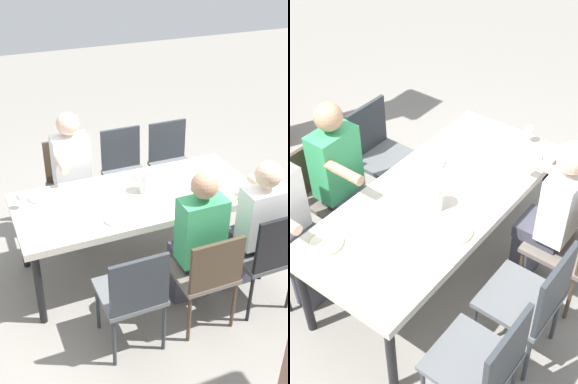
% 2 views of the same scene
% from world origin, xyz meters
% --- Properties ---
extents(ground_plane, '(16.00, 16.00, 0.00)m').
position_xyz_m(ground_plane, '(0.00, 0.00, 0.00)').
color(ground_plane, gray).
extents(dining_table, '(2.04, 0.90, 0.74)m').
position_xyz_m(dining_table, '(0.00, 0.00, 0.68)').
color(dining_table, beige).
rests_on(dining_table, ground).
extents(chair_west_north, '(0.44, 0.44, 0.94)m').
position_xyz_m(chair_west_north, '(-0.75, 0.87, 0.55)').
color(chair_west_north, '#4F4F50').
rests_on(chair_west_north, ground).
extents(chair_west_south, '(0.44, 0.44, 0.92)m').
position_xyz_m(chair_west_south, '(-0.75, -0.87, 0.54)').
color(chair_west_south, '#5B5E61').
rests_on(chair_west_south, ground).
extents(chair_mid_north, '(0.44, 0.44, 0.87)m').
position_xyz_m(chair_mid_north, '(-0.22, 0.86, 0.52)').
color(chair_mid_north, '#6A6158').
rests_on(chair_mid_north, ground).
extents(chair_mid_south, '(0.44, 0.44, 0.93)m').
position_xyz_m(chair_mid_south, '(-0.22, -0.87, 0.54)').
color(chair_mid_south, '#5B5E61').
rests_on(chair_mid_south, ground).
extents(chair_east_north, '(0.44, 0.44, 0.91)m').
position_xyz_m(chair_east_north, '(0.37, 0.87, 0.53)').
color(chair_east_north, '#5B5E61').
rests_on(chair_east_north, ground).
extents(chair_east_south, '(0.44, 0.44, 0.91)m').
position_xyz_m(chair_east_south, '(0.37, -0.87, 0.52)').
color(chair_east_south, '#6A6158').
rests_on(chair_east_south, ground).
extents(diner_woman_green, '(0.35, 0.49, 1.29)m').
position_xyz_m(diner_woman_green, '(-0.22, 0.67, 0.69)').
color(diner_woman_green, '#3F3F4C').
rests_on(diner_woman_green, ground).
extents(diner_man_white, '(0.35, 0.49, 1.27)m').
position_xyz_m(diner_man_white, '(0.37, -0.67, 0.69)').
color(diner_man_white, '#3F3F4C').
rests_on(diner_man_white, ground).
extents(diner_guest_third, '(0.35, 0.49, 1.27)m').
position_xyz_m(diner_guest_third, '(-0.75, 0.67, 0.68)').
color(diner_guest_third, '#3F3F4C').
rests_on(diner_guest_third, ground).
extents(plate_0, '(0.22, 0.22, 0.02)m').
position_xyz_m(plate_0, '(-0.77, 0.27, 0.75)').
color(plate_0, silver).
rests_on(plate_0, dining_table).
extents(fork_0, '(0.03, 0.17, 0.01)m').
position_xyz_m(fork_0, '(-0.92, 0.27, 0.74)').
color(fork_0, silver).
rests_on(fork_0, dining_table).
extents(spoon_0, '(0.03, 0.17, 0.01)m').
position_xyz_m(spoon_0, '(-0.62, 0.27, 0.74)').
color(spoon_0, silver).
rests_on(spoon_0, dining_table).
extents(plate_1, '(0.25, 0.25, 0.02)m').
position_xyz_m(plate_1, '(-0.22, -0.28, 0.75)').
color(plate_1, silver).
rests_on(plate_1, dining_table).
extents(fork_1, '(0.03, 0.17, 0.01)m').
position_xyz_m(fork_1, '(-0.37, -0.28, 0.74)').
color(fork_1, silver).
rests_on(fork_1, dining_table).
extents(spoon_1, '(0.03, 0.17, 0.01)m').
position_xyz_m(spoon_1, '(-0.07, -0.28, 0.74)').
color(spoon_1, silver).
rests_on(spoon_1, dining_table).
extents(plate_2, '(0.24, 0.24, 0.02)m').
position_xyz_m(plate_2, '(0.25, 0.27, 0.75)').
color(plate_2, white).
rests_on(plate_2, dining_table).
extents(fork_2, '(0.02, 0.17, 0.01)m').
position_xyz_m(fork_2, '(0.10, 0.27, 0.74)').
color(fork_2, silver).
rests_on(fork_2, dining_table).
extents(spoon_2, '(0.03, 0.17, 0.01)m').
position_xyz_m(spoon_2, '(0.40, 0.27, 0.74)').
color(spoon_2, silver).
rests_on(spoon_2, dining_table).
extents(plate_3, '(0.20, 0.20, 0.02)m').
position_xyz_m(plate_3, '(0.76, -0.27, 0.75)').
color(plate_3, white).
rests_on(plate_3, dining_table).
extents(wine_glass_3, '(0.08, 0.08, 0.15)m').
position_xyz_m(wine_glass_3, '(0.92, -0.17, 0.85)').
color(wine_glass_3, white).
rests_on(wine_glass_3, dining_table).
extents(fork_3, '(0.03, 0.17, 0.01)m').
position_xyz_m(fork_3, '(0.61, -0.27, 0.74)').
color(fork_3, silver).
rests_on(fork_3, dining_table).
extents(spoon_3, '(0.02, 0.17, 0.01)m').
position_xyz_m(spoon_3, '(0.91, -0.27, 0.74)').
color(spoon_3, silver).
rests_on(spoon_3, dining_table).
extents(water_pitcher, '(0.13, 0.13, 0.18)m').
position_xyz_m(water_pitcher, '(-0.11, -0.05, 0.82)').
color(water_pitcher, white).
rests_on(water_pitcher, dining_table).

